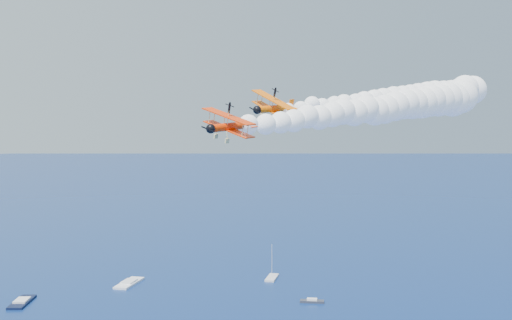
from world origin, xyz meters
TOP-DOWN VIEW (x-y plane):
  - biplane_lead at (18.81, 40.35)m, footprint 9.26×11.19m
  - biplane_trail at (-2.04, 19.81)m, footprint 8.21×9.64m
  - smoke_trail_lead at (47.70, 42.92)m, footprint 58.49×15.66m
  - smoke_trail_trail at (26.37, 25.62)m, footprint 59.06×27.48m

SIDE VIEW (x-z plane):
  - biplane_trail at x=-2.04m, z-range 52.57..59.33m
  - smoke_trail_trail at x=26.37m, z-range 52.96..63.34m
  - biplane_lead at x=18.81m, z-range 53.89..62.85m
  - smoke_trail_lead at x=47.70m, z-range 55.38..65.76m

